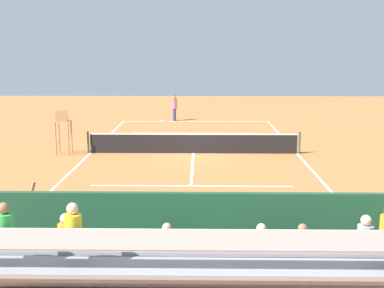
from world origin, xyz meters
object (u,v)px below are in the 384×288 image
umpire_chair (63,127)px  tennis_ball_near (175,127)px  tennis_racket (163,121)px  courtside_bench (271,245)px  equipment_bag (182,262)px  tennis_ball_far (138,122)px  line_judge (29,221)px  tennis_net (193,143)px  bleacher_stand (185,264)px  tennis_player (175,106)px

umpire_chair → tennis_ball_near: umpire_chair is taller
umpire_chair → tennis_racket: umpire_chair is taller
courtside_bench → equipment_bag: size_ratio=2.00×
umpire_chair → courtside_bench: size_ratio=1.19×
courtside_bench → tennis_ball_far: 24.42m
equipment_bag → line_judge: 3.73m
tennis_racket → equipment_bag: bearing=95.1°
umpire_chair → tennis_net: bearing=-176.8°
umpire_chair → line_judge: umpire_chair is taller
tennis_ball_near → tennis_ball_far: size_ratio=1.00×
bleacher_stand → courtside_bench: size_ratio=5.03×
equipment_bag → tennis_ball_far: 24.13m
bleacher_stand → line_judge: bleacher_stand is taller
tennis_net → equipment_bag: tennis_net is taller
tennis_net → tennis_ball_near: size_ratio=156.06×
tennis_player → tennis_ball_near: (-0.19, 2.98, -0.98)m
tennis_net → equipment_bag: size_ratio=11.44×
courtside_bench → equipment_bag: (2.08, 0.13, -0.38)m
tennis_player → line_judge: same height
umpire_chair → line_judge: (-2.50, 12.67, -0.30)m
tennis_net → tennis_ball_far: tennis_net is taller
umpire_chair → tennis_player: bearing=-112.0°
tennis_net → courtside_bench: (-2.00, 13.27, 0.06)m
tennis_ball_near → tennis_player: bearing=-86.3°
tennis_net → tennis_player: (1.48, -11.35, 0.51)m
bleacher_stand → tennis_racket: size_ratio=16.69×
tennis_net → equipment_bag: 13.40m
courtside_bench → tennis_racket: 24.87m
umpire_chair → courtside_bench: bearing=122.4°
tennis_ball_near → line_judge: (2.41, 21.39, 0.98)m
tennis_player → line_judge: (2.22, 24.36, 0.00)m
bleacher_stand → equipment_bag: (0.14, -1.95, -0.79)m
tennis_racket → line_judge: bearing=86.7°
umpire_chair → tennis_player: (-4.72, -11.69, -0.30)m
tennis_racket → courtside_bench: bearing=99.9°
tennis_net → umpire_chair: (6.20, 0.34, 0.81)m
bleacher_stand → equipment_bag: 2.11m
tennis_player → tennis_net: bearing=97.4°
bleacher_stand → courtside_bench: bearing=-132.9°
tennis_ball_far → bleacher_stand: bearing=98.8°
tennis_ball_near → tennis_ball_far: same height
tennis_net → tennis_player: size_ratio=5.35×
tennis_net → umpire_chair: size_ratio=4.81×
tennis_racket → tennis_ball_near: (-1.01, 2.85, 0.02)m
tennis_ball_near → tennis_ball_far: 3.34m
tennis_ball_far → line_judge: line_judge is taller
umpire_chair → tennis_ball_far: umpire_chair is taller
umpire_chair → line_judge: bearing=101.2°
courtside_bench → tennis_ball_near: (3.29, -21.64, -0.53)m
tennis_net → umpire_chair: umpire_chair is taller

